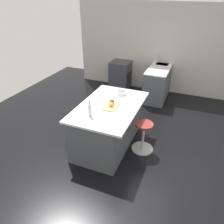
% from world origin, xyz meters
% --- Properties ---
extents(ground_plane, '(7.81, 7.81, 0.00)m').
position_xyz_m(ground_plane, '(0.00, 0.00, 0.00)').
color(ground_plane, black).
extents(interior_partition_left, '(0.12, 5.09, 2.62)m').
position_xyz_m(interior_partition_left, '(-3.00, 0.00, 1.31)').
color(interior_partition_left, beige).
rests_on(interior_partition_left, ground_plane).
extents(sink_cabinet, '(1.86, 0.60, 1.20)m').
position_xyz_m(sink_cabinet, '(-2.66, 0.25, 0.47)').
color(sink_cabinet, '#4C5156').
rests_on(sink_cabinet, ground_plane).
extents(oven_range, '(0.60, 0.61, 0.89)m').
position_xyz_m(oven_range, '(-2.65, -1.03, 0.44)').
color(oven_range, '#38383D').
rests_on(oven_range, ground_plane).
extents(kitchen_island, '(1.76, 1.13, 0.93)m').
position_xyz_m(kitchen_island, '(0.27, -0.23, 0.47)').
color(kitchen_island, '#4C5156').
rests_on(kitchen_island, ground_plane).
extents(stool_by_window, '(0.44, 0.44, 0.63)m').
position_xyz_m(stool_by_window, '(0.19, 0.51, 0.30)').
color(stool_by_window, '#B7B7BC').
rests_on(stool_by_window, ground_plane).
extents(cutting_board, '(0.36, 0.24, 0.02)m').
position_xyz_m(cutting_board, '(0.33, -0.13, 0.94)').
color(cutting_board, tan).
rests_on(cutting_board, kitchen_island).
extents(apple_red, '(0.09, 0.09, 0.09)m').
position_xyz_m(apple_red, '(0.23, -0.15, 0.99)').
color(apple_red, red).
rests_on(apple_red, cutting_board).
extents(apple_yellow, '(0.09, 0.09, 0.09)m').
position_xyz_m(apple_yellow, '(0.32, -0.13, 0.99)').
color(apple_yellow, gold).
rests_on(apple_yellow, cutting_board).
extents(water_bottle, '(0.06, 0.06, 0.31)m').
position_xyz_m(water_bottle, '(0.77, -0.35, 1.05)').
color(water_bottle, silver).
rests_on(water_bottle, kitchen_island).
extents(fruit_bowl, '(0.22, 0.22, 0.07)m').
position_xyz_m(fruit_bowl, '(-0.29, -0.14, 0.97)').
color(fruit_bowl, silver).
rests_on(fruit_bowl, kitchen_island).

